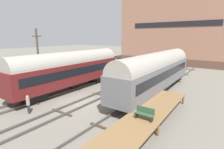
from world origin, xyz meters
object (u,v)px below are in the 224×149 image
at_px(utility_pole, 38,59).
at_px(person_worker, 28,103).
at_px(bench, 145,113).
at_px(train_car_maroon, 71,68).
at_px(train_car_grey, 156,70).

bearing_deg(utility_pole, person_worker, -41.22).
bearing_deg(bench, utility_pole, 172.80).
xyz_separation_m(train_car_maroon, bench, (12.61, -4.43, -1.33)).
height_order(bench, person_worker, bench).
relative_size(train_car_maroon, bench, 11.88).
relative_size(train_car_grey, utility_pole, 2.29).
xyz_separation_m(person_worker, utility_pole, (-5.79, 5.07, 3.08)).
distance_m(bench, utility_pole, 16.17).
bearing_deg(utility_pole, train_car_maroon, 36.98).
height_order(person_worker, utility_pole, utility_pole).
bearing_deg(train_car_grey, bench, -73.44).
distance_m(train_car_maroon, bench, 13.43).
bearing_deg(utility_pole, bench, -7.20).
distance_m(person_worker, utility_pole, 8.29).
relative_size(train_car_maroon, utility_pole, 2.09).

